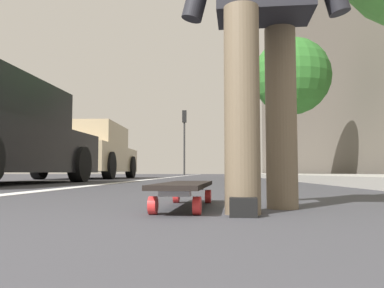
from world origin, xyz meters
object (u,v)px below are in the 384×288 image
object	(u,v)px
traffic_light	(184,130)
street_tree_mid	(292,77)
parked_car_mid	(90,153)
skateboard	(185,187)

from	to	relation	value
traffic_light	street_tree_mid	distance (m)	13.47
traffic_light	street_tree_mid	size ratio (longest dim) A/B	0.90
traffic_light	street_tree_mid	world-z (taller)	street_tree_mid
parked_car_mid	traffic_light	size ratio (longest dim) A/B	1.02
parked_car_mid	street_tree_mid	bearing A→B (deg)	-67.24
parked_car_mid	traffic_light	world-z (taller)	traffic_light
traffic_light	street_tree_mid	bearing A→B (deg)	-160.01
parked_car_mid	skateboard	bearing A→B (deg)	-160.00
parked_car_mid	street_tree_mid	world-z (taller)	street_tree_mid
traffic_light	street_tree_mid	xyz separation A→B (m)	(-12.65, -4.60, 0.45)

